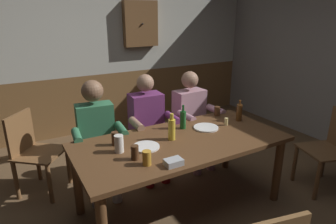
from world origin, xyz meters
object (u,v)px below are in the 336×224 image
at_px(dining_table, 181,149).
at_px(pint_glass_0, 115,139).
at_px(pint_glass_3, 217,111).
at_px(person_1, 148,123).
at_px(wall_dart_cabinet, 141,24).
at_px(pint_glass_1, 135,153).
at_px(person_0, 97,133).
at_px(bottle_2, 183,119).
at_px(pint_glass_4, 119,144).
at_px(person_2, 193,115).
at_px(table_candle, 226,122).
at_px(plate_0, 206,128).
at_px(plate_1, 146,147).
at_px(pint_glass_2, 147,158).
at_px(chair_empty_far_end, 331,148).
at_px(bottle_0, 239,112).
at_px(chair_empty_near_right, 33,150).
at_px(condiment_caddy, 173,162).
at_px(bottle_1, 172,129).

xyz_separation_m(dining_table, pint_glass_0, (-0.58, 0.20, 0.15)).
xyz_separation_m(pint_glass_0, pint_glass_3, (1.29, 0.18, -0.01)).
bearing_deg(person_1, wall_dart_cabinet, -109.27).
height_order(person_1, pint_glass_1, person_1).
distance_m(person_0, bottle_2, 0.90).
height_order(dining_table, pint_glass_0, pint_glass_0).
relative_size(dining_table, pint_glass_4, 12.95).
bearing_deg(person_2, pint_glass_1, 33.57).
bearing_deg(table_candle, plate_0, 171.75).
bearing_deg(plate_0, plate_1, -171.93).
xyz_separation_m(dining_table, pint_glass_1, (-0.53, -0.13, 0.15)).
bearing_deg(plate_0, pint_glass_2, -155.87).
bearing_deg(pint_glass_4, pint_glass_0, 83.51).
xyz_separation_m(chair_empty_far_end, bottle_2, (-1.42, 0.74, 0.35)).
distance_m(chair_empty_far_end, wall_dart_cabinet, 3.20).
bearing_deg(bottle_0, chair_empty_far_end, -39.30).
bearing_deg(person_0, bottle_0, 164.72).
bearing_deg(bottle_2, pint_glass_1, -151.75).
distance_m(plate_0, pint_glass_3, 0.43).
distance_m(table_candle, pint_glass_3, 0.31).
distance_m(plate_0, pint_glass_4, 0.97).
height_order(person_2, table_candle, person_2).
bearing_deg(bottle_2, chair_empty_near_right, 150.61).
height_order(person_1, pint_glass_3, person_1).
relative_size(chair_empty_far_end, pint_glass_1, 7.23).
height_order(chair_empty_far_end, bottle_2, bottle_2).
bearing_deg(chair_empty_far_end, chair_empty_near_right, 79.10).
distance_m(table_candle, pint_glass_4, 1.20).
bearing_deg(pint_glass_2, bottle_2, 37.62).
relative_size(condiment_caddy, pint_glass_3, 1.32).
xyz_separation_m(person_1, chair_empty_far_end, (1.59, -1.20, -0.19)).
distance_m(person_1, pint_glass_2, 1.08).
distance_m(person_0, pint_glass_0, 0.50).
distance_m(table_candle, plate_0, 0.24).
height_order(dining_table, plate_1, plate_1).
xyz_separation_m(bottle_1, pint_glass_1, (-0.46, -0.19, -0.05)).
xyz_separation_m(person_0, chair_empty_near_right, (-0.61, 0.33, -0.19)).
relative_size(plate_0, pint_glass_3, 2.39).
xyz_separation_m(table_candle, plate_0, (-0.24, 0.03, -0.03)).
bearing_deg(pint_glass_4, pint_glass_2, -70.87).
bearing_deg(bottle_2, pint_glass_4, -166.26).
relative_size(pint_glass_3, pint_glass_4, 0.70).
bearing_deg(pint_glass_2, condiment_caddy, -31.24).
xyz_separation_m(person_2, table_candle, (0.01, -0.61, 0.11)).
bearing_deg(dining_table, plate_0, 18.21).
distance_m(table_candle, bottle_0, 0.22).
height_order(condiment_caddy, bottle_0, bottle_0).
height_order(person_1, table_candle, person_1).
distance_m(dining_table, bottle_0, 0.85).
bearing_deg(bottle_1, bottle_2, 37.23).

